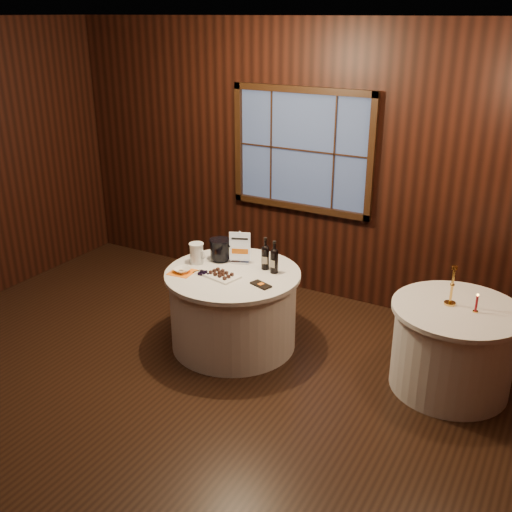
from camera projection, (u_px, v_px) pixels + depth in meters
The scene contains 16 objects.
ground at pixel (173, 396), 5.09m from camera, with size 6.00×6.00×0.00m, color black.
back_wall at pixel (303, 159), 6.51m from camera, with size 6.00×0.10×3.00m.
main_table at pixel (233, 309), 5.75m from camera, with size 1.28×1.28×0.77m.
side_table at pixel (452, 348), 5.08m from camera, with size 1.08×1.08×0.77m.
sign_stand at pixel (240, 252), 5.77m from camera, with size 0.20×0.16×0.33m.
port_bottle_left at pixel (265, 256), 5.63m from camera, with size 0.07×0.09×0.32m.
port_bottle_right at pixel (274, 259), 5.55m from camera, with size 0.08×0.08×0.32m.
ice_bucket at pixel (220, 249), 5.83m from camera, with size 0.21×0.21×0.22m.
chocolate_plate at pixel (221, 275), 5.50m from camera, with size 0.36×0.28×0.05m.
chocolate_box at pixel (261, 285), 5.33m from camera, with size 0.19×0.10×0.02m, color black.
grape_bunch at pixel (203, 273), 5.54m from camera, with size 0.18×0.07×0.04m.
glass_pitcher at pixel (197, 253), 5.77m from camera, with size 0.19×0.14×0.20m.
orange_napkin at pixel (182, 272), 5.60m from camera, with size 0.22×0.22×0.00m, color orange.
cracker_bowl at pixel (182, 270), 5.59m from camera, with size 0.15×0.15×0.04m, color white.
brass_candlestick at pixel (452, 291), 4.95m from camera, with size 0.10×0.10×0.35m.
red_candle at pixel (476, 305), 4.84m from camera, with size 0.04×0.04×0.16m.
Camera 1 is at (2.71, -3.36, 3.03)m, focal length 42.00 mm.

